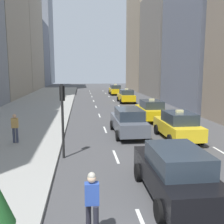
% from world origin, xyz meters
% --- Properties ---
extents(sidewalk_left, '(8.00, 66.00, 0.15)m').
position_xyz_m(sidewalk_left, '(-7.00, 27.00, 0.07)').
color(sidewalk_left, '#9E9E99').
rests_on(sidewalk_left, ground).
extents(lane_markings, '(5.72, 56.00, 0.01)m').
position_xyz_m(lane_markings, '(2.60, 23.00, 0.01)').
color(lane_markings, white).
rests_on(lane_markings, ground).
extents(building_row_left, '(6.00, 90.60, 34.84)m').
position_xyz_m(building_row_left, '(-14.00, 47.73, 12.90)').
color(building_row_left, slate).
rests_on(building_row_left, ground).
extents(building_row_right, '(6.00, 59.02, 29.20)m').
position_xyz_m(building_row_right, '(12.00, 30.86, 11.81)').
color(building_row_right, gray).
rests_on(building_row_right, ground).
extents(taxi_lead, '(2.02, 4.40, 1.87)m').
position_xyz_m(taxi_lead, '(4.00, 10.81, 0.88)').
color(taxi_lead, yellow).
rests_on(taxi_lead, ground).
extents(taxi_second, '(2.02, 4.40, 1.87)m').
position_xyz_m(taxi_second, '(4.00, 29.68, 0.88)').
color(taxi_second, yellow).
rests_on(taxi_second, ground).
extents(taxi_third, '(2.02, 4.40, 1.87)m').
position_xyz_m(taxi_third, '(4.00, 17.15, 0.88)').
color(taxi_third, yellow).
rests_on(taxi_third, ground).
extents(taxi_fourth, '(2.02, 4.40, 1.87)m').
position_xyz_m(taxi_fourth, '(4.00, 41.00, 0.88)').
color(taxi_fourth, yellow).
rests_on(taxi_fourth, ground).
extents(sedan_black_near, '(2.02, 4.96, 1.77)m').
position_xyz_m(sedan_black_near, '(1.20, 12.37, 0.90)').
color(sedan_black_near, '#565B66').
rests_on(sedan_black_near, ground).
extents(sedan_silver_behind, '(2.02, 4.60, 1.75)m').
position_xyz_m(sedan_silver_behind, '(1.20, 3.63, 0.89)').
color(sedan_silver_behind, black).
rests_on(sedan_silver_behind, ground).
extents(skateboarder, '(0.36, 0.80, 1.75)m').
position_xyz_m(skateboarder, '(-1.62, 1.81, 0.96)').
color(skateboarder, brown).
rests_on(skateboarder, ground).
extents(pedestrian_mid_block, '(0.36, 0.22, 1.65)m').
position_xyz_m(pedestrian_mid_block, '(-5.61, 10.68, 1.07)').
color(pedestrian_mid_block, '#383D51').
rests_on(pedestrian_mid_block, sidewalk_left).
extents(traffic_light_pole, '(0.24, 0.42, 3.60)m').
position_xyz_m(traffic_light_pole, '(-2.75, 8.21, 2.41)').
color(traffic_light_pole, black).
rests_on(traffic_light_pole, ground).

